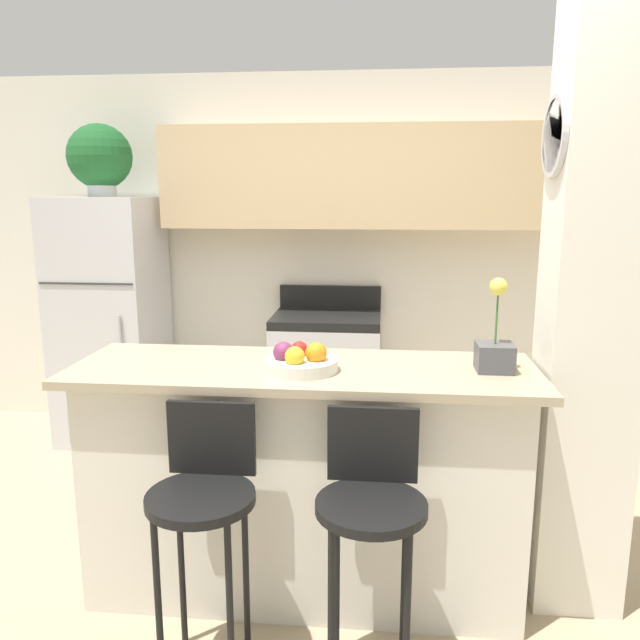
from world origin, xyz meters
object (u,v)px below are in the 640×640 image
bar_stool_right (371,507)px  orchid_vase (495,348)px  bar_stool_left (204,499)px  stove_range (327,377)px  refrigerator (111,320)px  fruit_bowl (300,361)px  potted_plant_on_fridge (100,158)px  trash_bin (181,423)px

bar_stool_right → orchid_vase: 0.82m
bar_stool_left → orchid_vase: (1.07, 0.49, 0.46)m
stove_range → refrigerator: bearing=-178.1°
fruit_bowl → refrigerator: bearing=132.2°
refrigerator → bar_stool_left: bearing=-59.1°
bar_stool_left → bar_stool_right: bearing=0.0°
potted_plant_on_fridge → refrigerator: bearing=-63.5°
orchid_vase → fruit_bowl: size_ratio=1.26×
fruit_bowl → stove_range: bearing=91.6°
refrigerator → bar_stool_right: size_ratio=1.73×
orchid_vase → potted_plant_on_fridge: bearing=144.9°
potted_plant_on_fridge → bar_stool_right: bearing=-48.8°
bar_stool_right → bar_stool_left: bearing=180.0°
potted_plant_on_fridge → trash_bin: (0.55, -0.23, -1.77)m
stove_range → orchid_vase: 2.00m
stove_range → potted_plant_on_fridge: 2.14m
refrigerator → fruit_bowl: bearing=-47.8°
potted_plant_on_fridge → orchid_vase: potted_plant_on_fridge is taller
refrigerator → trash_bin: bearing=-22.9°
stove_range → orchid_vase: (0.83, -1.70, 0.66)m
stove_range → trash_bin: (-0.97, -0.28, -0.27)m
orchid_vase → fruit_bowl: (-0.78, -0.08, -0.05)m
orchid_vase → trash_bin: size_ratio=0.99×
trash_bin → orchid_vase: bearing=-38.2°
orchid_vase → fruit_bowl: orchid_vase is taller
orchid_vase → trash_bin: bearing=141.8°
refrigerator → bar_stool_left: (1.28, -2.14, -0.19)m
bar_stool_left → orchid_vase: orchid_vase is taller
trash_bin → fruit_bowl: bearing=-55.7°
stove_range → potted_plant_on_fridge: size_ratio=2.23×
bar_stool_left → trash_bin: size_ratio=2.58×
refrigerator → stove_range: refrigerator is taller
potted_plant_on_fridge → trash_bin: potted_plant_on_fridge is taller
stove_range → potted_plant_on_fridge: (-1.52, -0.05, 1.50)m
potted_plant_on_fridge → orchid_vase: size_ratio=1.27×
bar_stool_left → potted_plant_on_fridge: bearing=120.9°
potted_plant_on_fridge → fruit_bowl: 2.50m
stove_range → bar_stool_right: bearing=-80.9°
stove_range → fruit_bowl: bearing=-88.4°
fruit_bowl → potted_plant_on_fridge: bearing=132.2°
stove_range → bar_stool_left: (-0.24, -2.19, 0.20)m
fruit_bowl → trash_bin: 2.01m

